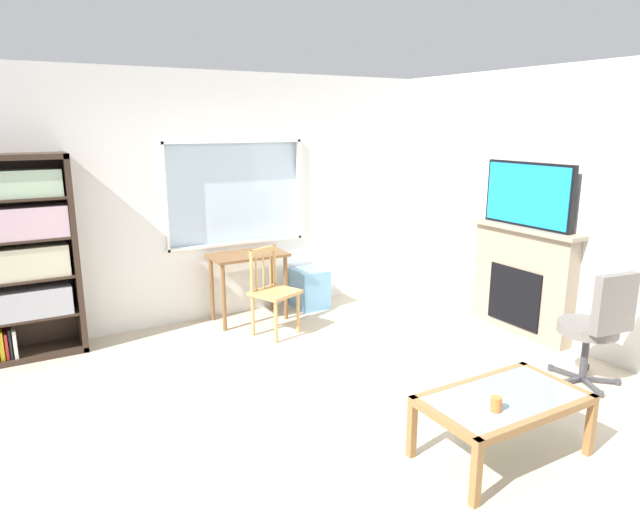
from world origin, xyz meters
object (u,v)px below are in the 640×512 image
at_px(coffee_table, 503,404).
at_px(sippy_cup, 496,404).
at_px(wooden_chair, 273,291).
at_px(tv, 528,195).
at_px(office_chair, 597,323).
at_px(fireplace, 522,280).
at_px(plastic_drawer_unit, 310,288).
at_px(desk_under_window, 248,266).
at_px(bookshelf, 23,253).

relative_size(coffee_table, sippy_cup, 11.95).
distance_m(wooden_chair, tv, 2.73).
bearing_deg(office_chair, fireplace, 68.26).
bearing_deg(wooden_chair, coffee_table, -82.61).
xyz_separation_m(plastic_drawer_unit, fireplace, (1.50, -1.80, 0.33)).
height_order(wooden_chair, sippy_cup, wooden_chair).
bearing_deg(wooden_chair, tv, -28.91).
xyz_separation_m(plastic_drawer_unit, coffee_table, (-0.39, -3.30, 0.14)).
height_order(wooden_chair, fireplace, fireplace).
distance_m(tv, office_chair, 1.54).
distance_m(desk_under_window, wooden_chair, 0.54).
relative_size(bookshelf, wooden_chair, 2.09).
distance_m(bookshelf, office_chair, 5.01).
xyz_separation_m(office_chair, coffee_table, (-1.43, -0.33, -0.19)).
distance_m(wooden_chair, coffee_table, 2.76).
xyz_separation_m(fireplace, office_chair, (-0.47, -1.17, -0.01)).
bearing_deg(plastic_drawer_unit, wooden_chair, -142.79).
height_order(coffee_table, sippy_cup, sippy_cup).
distance_m(fireplace, tv, 0.88).
xyz_separation_m(wooden_chair, tv, (2.23, -1.23, 0.98)).
bearing_deg(fireplace, bookshelf, 157.33).
xyz_separation_m(desk_under_window, sippy_cup, (0.22, -3.35, -0.15)).
relative_size(wooden_chair, sippy_cup, 10.00).
xyz_separation_m(wooden_chair, plastic_drawer_unit, (0.75, 0.57, -0.23)).
bearing_deg(desk_under_window, coffee_table, -82.96).
bearing_deg(coffee_table, desk_under_window, 97.04).
relative_size(plastic_drawer_unit, fireplace, 0.36).
distance_m(tv, sippy_cup, 2.79).
height_order(plastic_drawer_unit, coffee_table, plastic_drawer_unit).
relative_size(desk_under_window, fireplace, 0.65).
xyz_separation_m(bookshelf, tv, (4.42, -1.85, 0.46)).
xyz_separation_m(wooden_chair, coffee_table, (0.35, -2.73, -0.10)).
bearing_deg(wooden_chair, plastic_drawer_unit, 37.21).
distance_m(fireplace, office_chair, 1.26).
height_order(tv, sippy_cup, tv).
bearing_deg(office_chair, desk_under_window, 122.11).
xyz_separation_m(wooden_chair, sippy_cup, (0.17, -2.84, 0.01)).
relative_size(desk_under_window, wooden_chair, 0.91).
distance_m(desk_under_window, office_chair, 3.44).
relative_size(bookshelf, coffee_table, 1.75).
xyz_separation_m(desk_under_window, wooden_chair, (0.05, -0.52, -0.15)).
xyz_separation_m(fireplace, tv, (-0.02, 0.00, 0.88)).
relative_size(plastic_drawer_unit, coffee_table, 0.43).
xyz_separation_m(plastic_drawer_unit, tv, (1.49, -1.80, 1.21)).
bearing_deg(wooden_chair, office_chair, -53.39).
relative_size(plastic_drawer_unit, office_chair, 0.46).
height_order(bookshelf, coffee_table, bookshelf).
bearing_deg(office_chair, bookshelf, 142.74).
height_order(office_chair, coffee_table, office_chair).
bearing_deg(sippy_cup, wooden_chair, 93.41).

